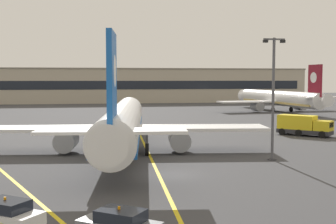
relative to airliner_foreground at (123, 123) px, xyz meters
The scene contains 10 objects.
ground_plane 12.82m from the airliner_foreground, 73.55° to the right, with size 400.00×400.00×0.00m, color #3D3D3F.
taxiway_centreline 18.77m from the airliner_foreground, 79.06° to the left, with size 0.30×180.00×0.01m, color yellow.
taxiway_lead_in_stripe 14.79m from the airliner_foreground, 136.77° to the right, with size 0.30×60.00×0.01m, color yellow.
airliner_foreground is the anchor object (origin of this frame).
airliner_background 69.11m from the airliner_foreground, 52.69° to the left, with size 31.06×39.85×11.19m.
apron_lamp_post 16.32m from the airliner_foreground, 24.81° to the right, with size 2.24×0.90×12.24m.
service_car_nearest 25.34m from the airliner_foreground, 108.30° to the right, with size 4.46×3.92×1.79m.
service_truck_baggage_yellow 28.68m from the airliner_foreground, 21.97° to the left, with size 7.00×7.14×2.90m.
safety_cone_by_nose_gear 16.35m from the airliner_foreground, 82.94° to the left, with size 0.44×0.44×0.55m.
terminal_building 103.16m from the airliner_foreground, 90.61° to the left, with size 142.23×12.40×11.70m.
Camera 1 is at (-6.55, -36.74, 8.21)m, focal length 47.32 mm.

